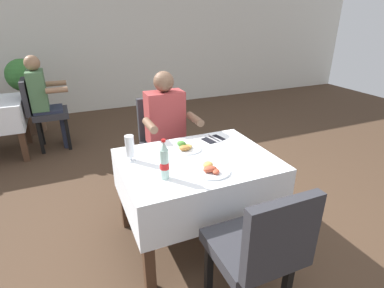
# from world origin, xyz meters

# --- Properties ---
(ground_plane) EXTENTS (11.00, 11.00, 0.00)m
(ground_plane) POSITION_xyz_m (0.00, 0.00, 0.00)
(ground_plane) COLOR #473323
(back_wall) EXTENTS (11.00, 0.12, 2.77)m
(back_wall) POSITION_xyz_m (0.00, 4.03, 1.39)
(back_wall) COLOR silver
(back_wall) RESTS_ON ground
(main_dining_table) EXTENTS (1.15, 0.88, 0.73)m
(main_dining_table) POSITION_xyz_m (-0.14, -0.06, 0.56)
(main_dining_table) COLOR white
(main_dining_table) RESTS_ON ground
(chair_far_diner_seat) EXTENTS (0.44, 0.50, 0.97)m
(chair_far_diner_seat) POSITION_xyz_m (-0.14, 0.77, 0.55)
(chair_far_diner_seat) COLOR #2D2D33
(chair_far_diner_seat) RESTS_ON ground
(chair_near_camera_side) EXTENTS (0.44, 0.50, 0.97)m
(chair_near_camera_side) POSITION_xyz_m (-0.14, -0.89, 0.55)
(chair_near_camera_side) COLOR #2D2D33
(chair_near_camera_side) RESTS_ON ground
(seated_diner_far) EXTENTS (0.50, 0.46, 1.26)m
(seated_diner_far) POSITION_xyz_m (-0.13, 0.66, 0.71)
(seated_diner_far) COLOR #282D42
(seated_diner_far) RESTS_ON ground
(plate_near_camera) EXTENTS (0.26, 0.26, 0.05)m
(plate_near_camera) POSITION_xyz_m (-0.13, -0.29, 0.75)
(plate_near_camera) COLOR white
(plate_near_camera) RESTS_ON main_dining_table
(plate_far_diner) EXTENTS (0.22, 0.22, 0.07)m
(plate_far_diner) POSITION_xyz_m (-0.15, 0.12, 0.75)
(plate_far_diner) COLOR white
(plate_far_diner) RESTS_ON main_dining_table
(beer_glass_left) EXTENTS (0.07, 0.07, 0.20)m
(beer_glass_left) POSITION_xyz_m (-0.61, 0.10, 0.84)
(beer_glass_left) COLOR white
(beer_glass_left) RESTS_ON main_dining_table
(cola_bottle_primary) EXTENTS (0.06, 0.06, 0.28)m
(cola_bottle_primary) POSITION_xyz_m (-0.46, -0.25, 0.86)
(cola_bottle_primary) COLOR silver
(cola_bottle_primary) RESTS_ON main_dining_table
(napkin_cutlery_set) EXTENTS (0.19, 0.20, 0.01)m
(napkin_cutlery_set) POSITION_xyz_m (0.14, 0.22, 0.74)
(napkin_cutlery_set) COLOR black
(napkin_cutlery_set) RESTS_ON main_dining_table
(background_chair_right) EXTENTS (0.50, 0.44, 0.97)m
(background_chair_right) POSITION_xyz_m (-1.29, 2.41, 0.55)
(background_chair_right) COLOR #2D2D33
(background_chair_right) RESTS_ON ground
(background_patron) EXTENTS (0.46, 0.50, 1.26)m
(background_patron) POSITION_xyz_m (-1.24, 2.41, 0.71)
(background_patron) COLOR #282D42
(background_patron) RESTS_ON ground
(potted_plant_corner) EXTENTS (0.48, 0.48, 1.13)m
(potted_plant_corner) POSITION_xyz_m (-1.51, 3.21, 0.68)
(potted_plant_corner) COLOR brown
(potted_plant_corner) RESTS_ON ground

